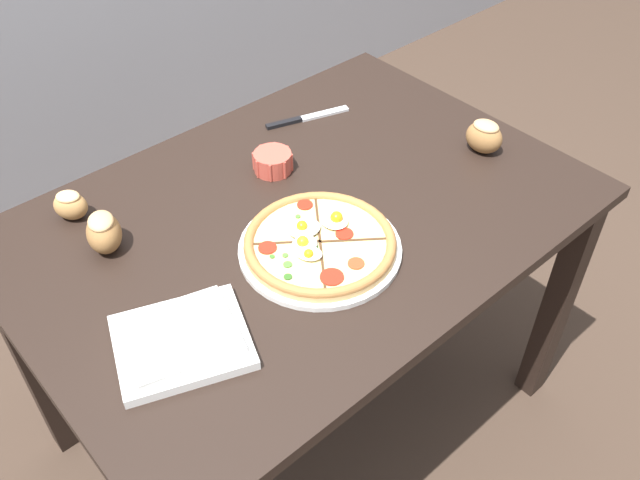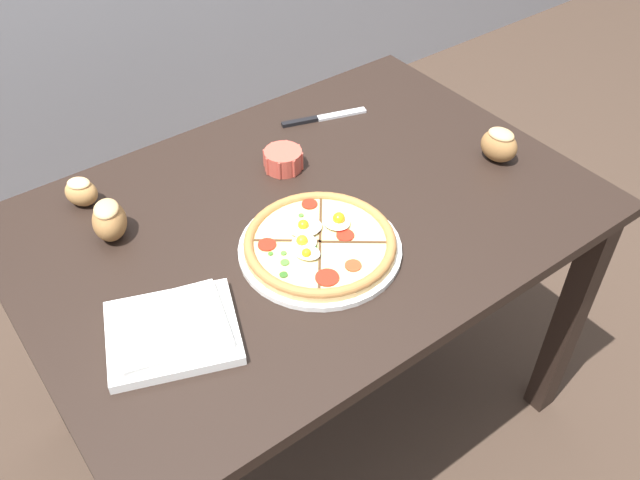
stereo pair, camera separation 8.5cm
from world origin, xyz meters
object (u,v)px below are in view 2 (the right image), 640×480
object	(u,v)px
pizza	(320,244)
napkin_folded	(172,330)
knife_main	(323,118)
ramekin_bowl	(283,159)
dining_table	(307,248)
bread_piece_near	(109,220)
bread_piece_far	(81,191)
bread_piece_mid	(499,144)

from	to	relation	value
pizza	napkin_folded	xyz separation A→B (m)	(-0.34, -0.02, -0.00)
pizza	knife_main	world-z (taller)	pizza
ramekin_bowl	napkin_folded	bearing A→B (deg)	-146.09
pizza	ramekin_bowl	size ratio (longest dim) A/B	3.51
dining_table	bread_piece_near	world-z (taller)	bread_piece_near
dining_table	bread_piece_far	world-z (taller)	bread_piece_far
pizza	bread_piece_far	xyz separation A→B (m)	(-0.32, 0.43, 0.01)
ramekin_bowl	knife_main	distance (m)	0.23
pizza	ramekin_bowl	world-z (taller)	pizza
dining_table	pizza	world-z (taller)	pizza
knife_main	bread_piece_mid	bearing A→B (deg)	-42.43
napkin_folded	knife_main	bearing A→B (deg)	32.56
dining_table	bread_piece_far	size ratio (longest dim) A/B	13.55
dining_table	napkin_folded	xyz separation A→B (m)	(-0.39, -0.14, 0.13)
ramekin_bowl	bread_piece_far	bearing A→B (deg)	160.25
dining_table	pizza	bearing A→B (deg)	-113.03
pizza	napkin_folded	size ratio (longest dim) A/B	1.17
bread_piece_mid	bread_piece_far	size ratio (longest dim) A/B	1.10
pizza	bread_piece_mid	distance (m)	0.52
dining_table	knife_main	xyz separation A→B (m)	(0.25, 0.27, 0.12)
napkin_folded	bread_piece_mid	size ratio (longest dim) A/B	2.85
napkin_folded	bread_piece_near	bearing A→B (deg)	85.37
bread_piece_mid	knife_main	xyz separation A→B (m)	(-0.22, 0.38, -0.04)
bread_piece_near	bread_piece_mid	bearing A→B (deg)	-19.06
ramekin_bowl	bread_piece_near	size ratio (longest dim) A/B	0.84
dining_table	ramekin_bowl	size ratio (longest dim) A/B	13.02
dining_table	bread_piece_near	xyz separation A→B (m)	(-0.36, 0.17, 0.15)
bread_piece_near	bread_piece_far	size ratio (longest dim) A/B	1.23
pizza	bread_piece_near	size ratio (longest dim) A/B	2.96
dining_table	napkin_folded	bearing A→B (deg)	-160.46
napkin_folded	knife_main	world-z (taller)	napkin_folded
ramekin_bowl	bread_piece_near	xyz separation A→B (m)	(-0.41, 0.02, 0.02)
pizza	ramekin_bowl	distance (m)	0.29
pizza	knife_main	bearing A→B (deg)	52.41
knife_main	ramekin_bowl	bearing A→B (deg)	-133.33
napkin_folded	bread_piece_near	distance (m)	0.32
pizza	ramekin_bowl	bearing A→B (deg)	70.17
dining_table	ramekin_bowl	bearing A→B (deg)	72.65
pizza	napkin_folded	distance (m)	0.34
bread_piece_near	bread_piece_mid	distance (m)	0.88
pizza	bread_piece_near	bearing A→B (deg)	137.14
dining_table	pizza	size ratio (longest dim) A/B	3.71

